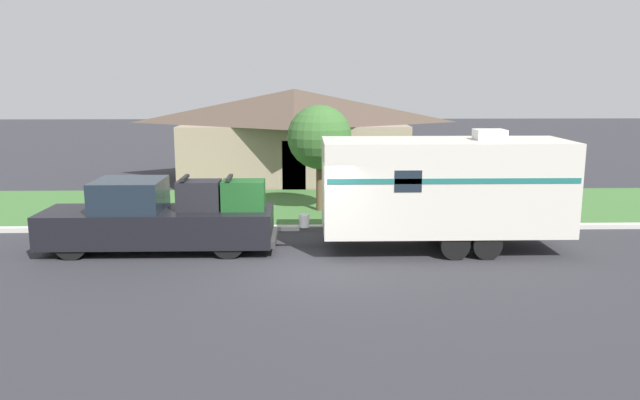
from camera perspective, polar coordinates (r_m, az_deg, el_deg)
The scene contains 8 objects.
ground_plane at distance 15.95m, azimuth -1.34°, elevation -5.95°, with size 120.00×120.00×0.00m, color #2D2D33.
curb_strip at distance 19.55m, azimuth -1.38°, elevation -2.56°, with size 80.00×0.30×0.14m.
lawn_strip at distance 23.12m, azimuth -1.41°, elevation -0.58°, with size 80.00×7.00×0.03m.
house_across_street at distance 29.45m, azimuth -2.33°, elevation 6.17°, with size 10.81×6.74×4.21m.
pickup_truck at distance 17.57m, azimuth -14.44°, elevation -1.65°, with size 6.33×1.91×2.07m.
travel_trailer at distance 17.38m, azimuth 11.29°, elevation 1.27°, with size 7.78×2.41×3.32m.
mailbox at distance 20.97m, azimuth 12.20°, elevation 0.73°, with size 0.48×0.20×1.30m.
tree_in_yard at distance 21.97m, azimuth -0.04°, elevation 5.74°, with size 2.26×2.26×3.78m.
Camera 1 is at (-0.03, -15.26, 4.64)m, focal length 35.00 mm.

